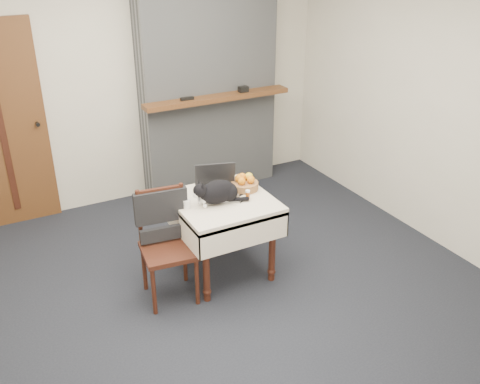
# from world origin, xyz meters

# --- Properties ---
(ground) EXTENTS (4.50, 4.50, 0.00)m
(ground) POSITION_xyz_m (0.00, 0.00, 0.00)
(ground) COLOR black
(ground) RESTS_ON ground
(room_shell) EXTENTS (4.52, 4.01, 2.61)m
(room_shell) POSITION_xyz_m (0.00, 0.46, 1.76)
(room_shell) COLOR beige
(room_shell) RESTS_ON ground
(door) EXTENTS (0.82, 0.10, 2.00)m
(door) POSITION_xyz_m (-1.20, 1.97, 1.00)
(door) COLOR brown
(door) RESTS_ON ground
(chimney) EXTENTS (1.62, 0.48, 2.60)m
(chimney) POSITION_xyz_m (0.90, 1.85, 1.30)
(chimney) COLOR gray
(chimney) RESTS_ON ground
(side_table) EXTENTS (0.78, 0.78, 0.70)m
(side_table) POSITION_xyz_m (0.24, 0.18, 0.59)
(side_table) COLOR #38150F
(side_table) RESTS_ON ground
(laptop) EXTENTS (0.41, 0.37, 0.25)m
(laptop) POSITION_xyz_m (0.24, 0.29, 0.76)
(laptop) COLOR #B7B7BC
(laptop) RESTS_ON side_table
(cat) EXTENTS (0.45, 0.20, 0.22)m
(cat) POSITION_xyz_m (0.19, 0.14, 0.79)
(cat) COLOR black
(cat) RESTS_ON side_table
(cream_jar) EXTENTS (0.06, 0.06, 0.07)m
(cream_jar) POSITION_xyz_m (-0.08, 0.18, 0.73)
(cream_jar) COLOR white
(cream_jar) RESTS_ON side_table
(pill_bottle) EXTENTS (0.04, 0.04, 0.08)m
(pill_bottle) POSITION_xyz_m (0.43, 0.09, 0.74)
(pill_bottle) COLOR #A34A14
(pill_bottle) RESTS_ON side_table
(fruit_basket) EXTENTS (0.23, 0.23, 0.13)m
(fruit_basket) POSITION_xyz_m (0.49, 0.27, 0.75)
(fruit_basket) COLOR #97623D
(fruit_basket) RESTS_ON side_table
(desk_clutter) EXTENTS (0.15, 0.07, 0.01)m
(desk_clutter) POSITION_xyz_m (0.44, 0.19, 0.70)
(desk_clutter) COLOR black
(desk_clutter) RESTS_ON side_table
(chair) EXTENTS (0.45, 0.44, 0.90)m
(chair) POSITION_xyz_m (-0.28, 0.15, 0.58)
(chair) COLOR #38150F
(chair) RESTS_ON ground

